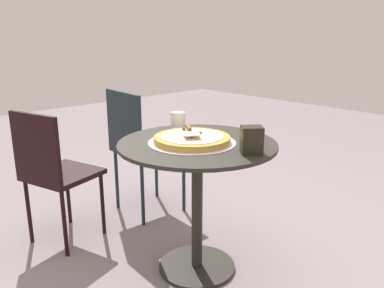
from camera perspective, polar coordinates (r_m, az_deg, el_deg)
ground_plane at (r=2.28m, az=0.70°, el=-17.37°), size 10.00×10.00×0.00m
patio_table at (r=2.03m, az=0.75°, el=-4.73°), size 0.80×0.80×0.72m
pizza_on_tray at (r=1.96m, az=0.00°, el=0.67°), size 0.44×0.44×0.05m
pizza_server at (r=1.97m, az=-0.35°, el=2.02°), size 0.15×0.20×0.02m
drinking_cup at (r=2.23m, az=-2.05°, el=3.38°), size 0.08×0.08×0.10m
napkin_dispenser at (r=1.80m, az=8.60°, el=0.57°), size 0.12×0.12×0.13m
patio_chair_near at (r=2.72m, az=-7.59°, el=0.24°), size 0.43×0.43×0.88m
patio_chair_far at (r=2.44m, az=-19.41°, el=-3.30°), size 0.46×0.46×0.83m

